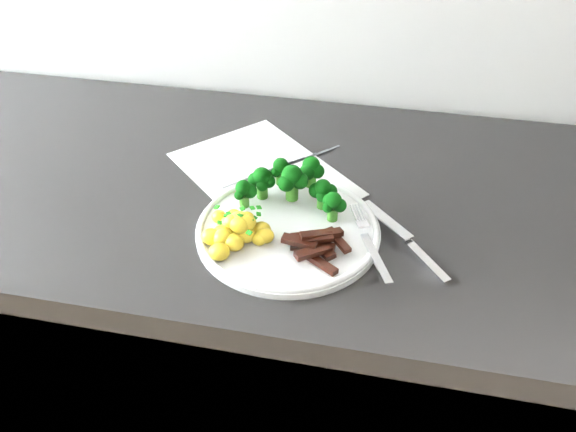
# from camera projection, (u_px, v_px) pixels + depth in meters

# --- Properties ---
(counter) EXTENTS (2.32, 0.58, 0.87)m
(counter) POSITION_uv_depth(u_px,v_px,m) (303.00, 371.00, 1.14)
(counter) COLOR black
(counter) RESTS_ON ground
(recipe_paper) EXTENTS (0.34, 0.33, 0.00)m
(recipe_paper) POSITION_uv_depth(u_px,v_px,m) (263.00, 173.00, 0.91)
(recipe_paper) COLOR silver
(recipe_paper) RESTS_ON counter
(plate) EXTENTS (0.25, 0.25, 0.01)m
(plate) POSITION_uv_depth(u_px,v_px,m) (288.00, 229.00, 0.79)
(plate) COLOR white
(plate) RESTS_ON counter
(broccoli) EXTENTS (0.16, 0.09, 0.07)m
(broccoli) POSITION_uv_depth(u_px,v_px,m) (293.00, 183.00, 0.82)
(broccoli) COLOR #286216
(broccoli) RESTS_ON plate
(potatoes) EXTENTS (0.09, 0.10, 0.04)m
(potatoes) POSITION_uv_depth(u_px,v_px,m) (236.00, 231.00, 0.77)
(potatoes) COLOR yellow
(potatoes) RESTS_ON plate
(beef_strips) EXTENTS (0.09, 0.09, 0.03)m
(beef_strips) POSITION_uv_depth(u_px,v_px,m) (317.00, 243.00, 0.75)
(beef_strips) COLOR black
(beef_strips) RESTS_ON plate
(fork) EXTENTS (0.07, 0.15, 0.01)m
(fork) POSITION_uv_depth(u_px,v_px,m) (371.00, 246.00, 0.75)
(fork) COLOR silver
(fork) RESTS_ON plate
(knife) EXTENTS (0.13, 0.15, 0.02)m
(knife) POSITION_uv_depth(u_px,v_px,m) (414.00, 249.00, 0.76)
(knife) COLOR silver
(knife) RESTS_ON plate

